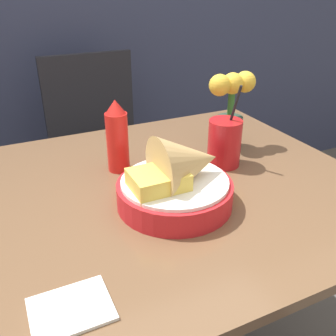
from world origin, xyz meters
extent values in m
cube|color=brown|center=(0.00, 0.00, 0.75)|extent=(0.98, 0.86, 0.02)
cylinder|color=#4C4C51|center=(-0.43, 0.37, 0.37)|extent=(0.05, 0.05, 0.73)
cylinder|color=#4C4C51|center=(0.43, 0.37, 0.37)|extent=(0.05, 0.05, 0.73)
cylinder|color=black|center=(-0.15, 0.52, 0.22)|extent=(0.03, 0.03, 0.45)
cylinder|color=black|center=(0.21, 0.52, 0.22)|extent=(0.03, 0.03, 0.45)
cylinder|color=black|center=(-0.15, 0.88, 0.22)|extent=(0.03, 0.03, 0.45)
cylinder|color=black|center=(0.21, 0.88, 0.22)|extent=(0.03, 0.03, 0.45)
cube|color=black|center=(0.03, 0.70, 0.46)|extent=(0.40, 0.40, 0.02)
cube|color=black|center=(0.03, 0.89, 0.70)|extent=(0.40, 0.03, 0.46)
cylinder|color=red|center=(-0.03, -0.09, 0.78)|extent=(0.26, 0.26, 0.05)
cylinder|color=white|center=(-0.03, -0.09, 0.82)|extent=(0.24, 0.24, 0.01)
cone|color=tan|center=(0.01, -0.09, 0.85)|extent=(0.14, 0.14, 0.14)
cube|color=#E5C14C|center=(-0.07, -0.10, 0.83)|extent=(0.12, 0.09, 0.04)
cylinder|color=red|center=(-0.08, 0.13, 0.84)|extent=(0.06, 0.06, 0.16)
cone|color=red|center=(-0.08, 0.13, 0.93)|extent=(0.05, 0.05, 0.04)
cylinder|color=red|center=(0.18, 0.04, 0.82)|extent=(0.09, 0.09, 0.13)
cylinder|color=black|center=(0.18, 0.04, 0.81)|extent=(0.08, 0.08, 0.10)
cylinder|color=black|center=(0.20, 0.04, 0.88)|extent=(0.01, 0.07, 0.21)
cylinder|color=#2D4738|center=(0.26, 0.13, 0.80)|extent=(0.08, 0.08, 0.10)
cylinder|color=#33722D|center=(0.26, 0.13, 0.90)|extent=(0.02, 0.02, 0.09)
sphere|color=gold|center=(0.26, 0.13, 0.95)|extent=(0.06, 0.06, 0.06)
sphere|color=gold|center=(0.22, 0.13, 0.95)|extent=(0.06, 0.06, 0.06)
sphere|color=gold|center=(0.30, 0.13, 0.95)|extent=(0.06, 0.06, 0.06)
cube|color=white|center=(-0.30, -0.29, 0.76)|extent=(0.12, 0.10, 0.01)
camera|label=1|loc=(-0.35, -0.73, 1.22)|focal=40.00mm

